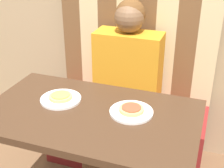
% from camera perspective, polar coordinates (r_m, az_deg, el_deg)
% --- Properties ---
extents(booth_seat, '(1.04, 0.46, 0.44)m').
position_cam_1_polar(booth_seat, '(2.20, 2.66, -8.71)').
color(booth_seat, maroon).
rests_on(booth_seat, ground_plane).
extents(booth_backrest, '(1.04, 0.08, 0.77)m').
position_cam_1_polar(booth_backrest, '(2.09, 4.56, 8.02)').
color(booth_backrest, brown).
rests_on(booth_backrest, booth_seat).
extents(dining_table, '(1.00, 0.59, 0.73)m').
position_cam_1_polar(dining_table, '(1.50, -3.90, -8.75)').
color(dining_table, '#422B1C').
rests_on(dining_table, ground_plane).
extents(person, '(0.41, 0.21, 0.69)m').
position_cam_1_polar(person, '(1.94, 3.02, 4.66)').
color(person, orange).
rests_on(person, booth_seat).
extents(plate_left, '(0.20, 0.20, 0.01)m').
position_cam_1_polar(plate_left, '(1.56, -9.35, -2.75)').
color(plate_left, white).
rests_on(plate_left, dining_table).
extents(plate_right, '(0.20, 0.20, 0.01)m').
position_cam_1_polar(plate_right, '(1.43, 3.55, -5.12)').
color(plate_right, white).
rests_on(plate_right, dining_table).
extents(pizza_left, '(0.11, 0.11, 0.02)m').
position_cam_1_polar(pizza_left, '(1.55, -9.39, -2.25)').
color(pizza_left, tan).
rests_on(pizza_left, plate_left).
extents(pizza_right, '(0.11, 0.11, 0.02)m').
position_cam_1_polar(pizza_right, '(1.43, 3.57, -4.59)').
color(pizza_right, tan).
rests_on(pizza_right, plate_right).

